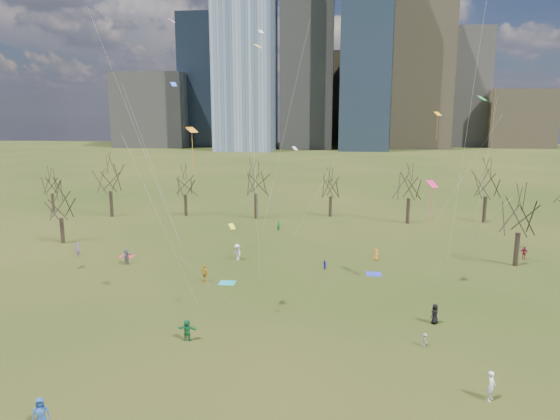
# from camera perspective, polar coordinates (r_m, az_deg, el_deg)

# --- Properties ---
(ground) EXTENTS (500.00, 500.00, 0.00)m
(ground) POSITION_cam_1_polar(r_m,az_deg,el_deg) (42.36, -1.81, -12.49)
(ground) COLOR black
(ground) RESTS_ON ground
(downtown_skyline) EXTENTS (212.50, 78.00, 118.00)m
(downtown_skyline) POSITION_cam_1_polar(r_m,az_deg,el_deg) (250.19, 4.58, 16.10)
(downtown_skyline) COLOR slate
(downtown_skyline) RESTS_ON ground
(bare_tree_row) EXTENTS (113.04, 29.80, 9.50)m
(bare_tree_row) POSITION_cam_1_polar(r_m,az_deg,el_deg) (76.63, 1.99, 2.95)
(bare_tree_row) COLOR black
(bare_tree_row) RESTS_ON ground
(blanket_teal) EXTENTS (1.60, 1.50, 0.03)m
(blanket_teal) POSITION_cam_1_polar(r_m,az_deg,el_deg) (51.21, -6.05, -8.28)
(blanket_teal) COLOR teal
(blanket_teal) RESTS_ON ground
(blanket_navy) EXTENTS (1.60, 1.50, 0.03)m
(blanket_navy) POSITION_cam_1_polar(r_m,az_deg,el_deg) (54.50, 10.67, -7.21)
(blanket_navy) COLOR #2932C0
(blanket_navy) RESTS_ON ground
(blanket_crimson) EXTENTS (1.60, 1.50, 0.03)m
(blanket_crimson) POSITION_cam_1_polar(r_m,az_deg,el_deg) (62.80, -17.08, -5.06)
(blanket_crimson) COLOR red
(blanket_crimson) RESTS_ON ground
(person_0) EXTENTS (1.07, 0.90, 1.86)m
(person_0) POSITION_cam_1_polar(r_m,az_deg,el_deg) (31.87, -25.67, -20.24)
(person_0) COLOR #23499A
(person_0) RESTS_ON ground
(person_1) EXTENTS (0.71, 0.81, 1.86)m
(person_1) POSITION_cam_1_polar(r_m,az_deg,el_deg) (33.91, 22.99, -18.02)
(person_1) COLOR white
(person_1) RESTS_ON ground
(person_3) EXTENTS (0.55, 0.75, 1.03)m
(person_3) POSITION_cam_1_polar(r_m,az_deg,el_deg) (39.34, 16.20, -14.05)
(person_3) COLOR slate
(person_3) RESTS_ON ground
(person_4) EXTENTS (1.09, 0.88, 1.73)m
(person_4) POSITION_cam_1_polar(r_m,az_deg,el_deg) (51.61, -8.59, -7.19)
(person_4) COLOR orange
(person_4) RESTS_ON ground
(person_5) EXTENTS (1.59, 0.52, 1.71)m
(person_5) POSITION_cam_1_polar(r_m,az_deg,el_deg) (39.24, -10.57, -13.31)
(person_5) COLOR #166734
(person_5) RESTS_ON ground
(person_6) EXTENTS (0.96, 0.96, 1.68)m
(person_6) POSITION_cam_1_polar(r_m,az_deg,el_deg) (43.29, 17.28, -11.27)
(person_6) COLOR black
(person_6) RESTS_ON ground
(person_7) EXTENTS (0.50, 0.68, 1.71)m
(person_7) POSITION_cam_1_polar(r_m,az_deg,el_deg) (64.37, -22.13, -4.23)
(person_7) COLOR #7D4F9E
(person_7) RESTS_ON ground
(person_8) EXTENTS (0.61, 0.65, 1.07)m
(person_8) POSITION_cam_1_polar(r_m,az_deg,el_deg) (55.01, 5.10, -6.31)
(person_8) COLOR #2B27AC
(person_8) RESTS_ON ground
(person_9) EXTENTS (1.36, 1.38, 1.91)m
(person_9) POSITION_cam_1_polar(r_m,az_deg,el_deg) (58.52, -4.91, -4.81)
(person_9) COLOR silver
(person_9) RESTS_ON ground
(person_10) EXTENTS (0.97, 0.57, 1.55)m
(person_10) POSITION_cam_1_polar(r_m,az_deg,el_deg) (65.22, 26.11, -4.43)
(person_10) COLOR #A1173A
(person_10) RESTS_ON ground
(person_11) EXTENTS (1.07, 1.76, 1.81)m
(person_11) POSITION_cam_1_polar(r_m,az_deg,el_deg) (59.30, -17.11, -5.11)
(person_11) COLOR #5E5F63
(person_11) RESTS_ON ground
(person_12) EXTENTS (0.47, 0.70, 1.39)m
(person_12) POSITION_cam_1_polar(r_m,az_deg,el_deg) (59.27, 10.94, -5.03)
(person_12) COLOR orange
(person_12) RESTS_ON ground
(person_13) EXTENTS (0.69, 0.67, 1.60)m
(person_13) POSITION_cam_1_polar(r_m,az_deg,el_deg) (72.37, -0.18, -1.81)
(person_13) COLOR #186C30
(person_13) RESTS_ON ground
(kites_airborne) EXTENTS (56.49, 39.15, 34.57)m
(kites_airborne) POSITION_cam_1_polar(r_m,az_deg,el_deg) (51.58, 3.71, 7.10)
(kites_airborne) COLOR orange
(kites_airborne) RESTS_ON ground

